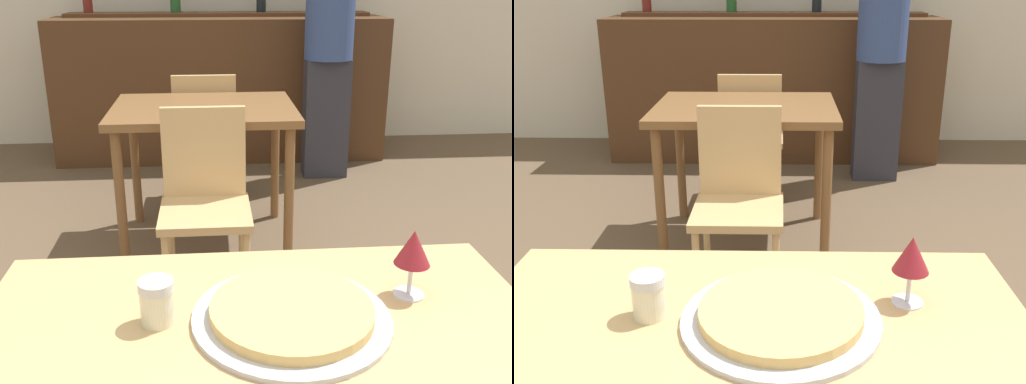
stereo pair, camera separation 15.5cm
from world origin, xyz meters
The scene contains 10 objects.
dining_table_near centered at (0.00, 0.00, 0.65)m, with size 1.20×0.75×0.73m.
dining_table_far centered at (-0.12, 1.98, 0.67)m, with size 0.95×0.74×0.77m.
bar_counter centered at (0.00, 3.64, 0.55)m, with size 2.60×0.56×1.11m.
bar_back_shelf centered at (0.00, 3.78, 1.16)m, with size 2.39×0.24×0.30m.
chair_far_side_front centered at (-0.12, 1.44, 0.50)m, with size 0.40×0.40×0.86m.
chair_far_side_back centered at (-0.12, 2.52, 0.50)m, with size 0.40×0.40×0.86m.
pizza_tray centered at (0.07, 0.05, 0.74)m, with size 0.42×0.42×0.04m.
cheese_shaker centered at (-0.21, 0.06, 0.78)m, with size 0.07×0.07×0.10m.
person_standing centered at (0.75, 3.06, 0.98)m, with size 0.34×0.34×1.80m.
wine_glass centered at (0.35, 0.13, 0.84)m, with size 0.08×0.08×0.16m.
Camera 2 is at (0.06, -0.97, 1.40)m, focal length 40.00 mm.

